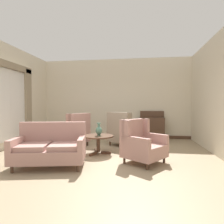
% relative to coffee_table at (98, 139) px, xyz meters
% --- Properties ---
extents(ground, '(9.18, 9.18, 0.00)m').
position_rel_coffee_table_xyz_m(ground, '(0.10, -0.52, -0.40)').
color(ground, '#9E896B').
extents(wall_back, '(6.25, 0.08, 3.22)m').
position_rel_coffee_table_xyz_m(wall_back, '(0.10, 2.76, 1.21)').
color(wall_back, beige).
rests_on(wall_back, ground).
extents(wall_left, '(0.08, 4.59, 3.22)m').
position_rel_coffee_table_xyz_m(wall_left, '(-2.94, 0.46, 1.21)').
color(wall_left, beige).
rests_on(wall_left, ground).
extents(wall_right, '(0.08, 4.59, 3.22)m').
position_rel_coffee_table_xyz_m(wall_right, '(3.15, 0.46, 1.21)').
color(wall_right, beige).
rests_on(wall_right, ground).
extents(baseboard_back, '(6.09, 0.03, 0.12)m').
position_rel_coffee_table_xyz_m(baseboard_back, '(0.10, 2.70, -0.34)').
color(baseboard_back, '#4C3323').
rests_on(baseboard_back, ground).
extents(window_with_curtains, '(0.12, 2.10, 2.49)m').
position_rel_coffee_table_xyz_m(window_with_curtains, '(-2.85, 0.31, 1.08)').
color(window_with_curtains, silver).
extents(coffee_table, '(0.84, 0.84, 0.50)m').
position_rel_coffee_table_xyz_m(coffee_table, '(0.00, 0.00, 0.00)').
color(coffee_table, '#4C3323').
rests_on(coffee_table, ground).
extents(porcelain_vase, '(0.18, 0.18, 0.35)m').
position_rel_coffee_table_xyz_m(porcelain_vase, '(0.03, -0.05, 0.24)').
color(porcelain_vase, '#4C7A66').
rests_on(porcelain_vase, coffee_table).
extents(settee, '(1.62, 1.12, 0.94)m').
position_rel_coffee_table_xyz_m(settee, '(-0.80, -1.21, -0.01)').
color(settee, tan).
rests_on(settee, ground).
extents(armchair_near_sideboard, '(1.18, 1.15, 1.07)m').
position_rel_coffee_table_xyz_m(armchair_near_sideboard, '(-0.99, 0.78, 0.04)').
color(armchair_near_sideboard, tan).
rests_on(armchair_near_sideboard, ground).
extents(armchair_back_corner, '(1.13, 1.13, 1.11)m').
position_rel_coffee_table_xyz_m(armchair_back_corner, '(0.56, 1.15, 0.05)').
color(armchair_back_corner, gray).
rests_on(armchair_back_corner, ground).
extents(armchair_beside_settee, '(1.13, 1.14, 0.99)m').
position_rel_coffee_table_xyz_m(armchair_beside_settee, '(1.17, -0.66, 0.02)').
color(armchair_beside_settee, tan).
rests_on(armchair_beside_settee, ground).
extents(side_table, '(0.50, 0.50, 0.67)m').
position_rel_coffee_table_xyz_m(side_table, '(0.93, 0.60, -0.00)').
color(side_table, '#4C3323').
rests_on(side_table, ground).
extents(sideboard, '(0.93, 0.36, 1.10)m').
position_rel_coffee_table_xyz_m(sideboard, '(1.60, 2.46, 0.09)').
color(sideboard, '#4C3323').
rests_on(sideboard, ground).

